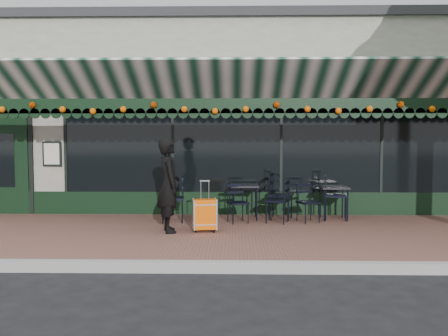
{
  "coord_description": "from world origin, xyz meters",
  "views": [
    {
      "loc": [
        0.37,
        -6.51,
        1.86
      ],
      "look_at": [
        0.19,
        1.6,
        1.34
      ],
      "focal_mm": 38.0,
      "sensor_mm": 36.0,
      "label": 1
    }
  ],
  "objects_px": {
    "chair_a_front": "(308,203)",
    "cafe_table_a": "(334,190)",
    "chair_a_left": "(277,201)",
    "chair_b_front": "(238,203)",
    "chair_b_right": "(281,196)",
    "woman": "(169,185)",
    "chair_b_left": "(173,199)",
    "cafe_table_b": "(245,188)",
    "suitcase": "(205,215)",
    "chair_a_right": "(336,196)"
  },
  "relations": [
    {
      "from": "chair_a_front",
      "to": "cafe_table_a",
      "type": "bearing_deg",
      "value": 7.43
    },
    {
      "from": "chair_a_left",
      "to": "chair_b_front",
      "type": "xyz_separation_m",
      "value": [
        -0.79,
        -0.0,
        -0.04
      ]
    },
    {
      "from": "chair_b_right",
      "to": "chair_b_front",
      "type": "bearing_deg",
      "value": 132.05
    },
    {
      "from": "woman",
      "to": "chair_b_front",
      "type": "distance_m",
      "value": 1.65
    },
    {
      "from": "chair_a_left",
      "to": "chair_a_front",
      "type": "xyz_separation_m",
      "value": [
        0.63,
        0.08,
        -0.04
      ]
    },
    {
      "from": "chair_b_left",
      "to": "woman",
      "type": "bearing_deg",
      "value": -2.07
    },
    {
      "from": "woman",
      "to": "chair_a_front",
      "type": "height_order",
      "value": "woman"
    },
    {
      "from": "chair_b_left",
      "to": "chair_b_right",
      "type": "height_order",
      "value": "chair_b_right"
    },
    {
      "from": "cafe_table_a",
      "to": "chair_a_front",
      "type": "bearing_deg",
      "value": -149.8
    },
    {
      "from": "chair_a_left",
      "to": "chair_b_front",
      "type": "distance_m",
      "value": 0.79
    },
    {
      "from": "woman",
      "to": "chair_a_front",
      "type": "relative_size",
      "value": 2.17
    },
    {
      "from": "chair_b_left",
      "to": "cafe_table_a",
      "type": "bearing_deg",
      "value": 90.36
    },
    {
      "from": "cafe_table_a",
      "to": "cafe_table_b",
      "type": "relative_size",
      "value": 0.96
    },
    {
      "from": "suitcase",
      "to": "chair_a_left",
      "type": "bearing_deg",
      "value": 25.13
    },
    {
      "from": "chair_a_front",
      "to": "chair_b_front",
      "type": "xyz_separation_m",
      "value": [
        -1.42,
        -0.08,
        -0.0
      ]
    },
    {
      "from": "suitcase",
      "to": "chair_b_front",
      "type": "bearing_deg",
      "value": 48.32
    },
    {
      "from": "chair_b_front",
      "to": "chair_a_front",
      "type": "bearing_deg",
      "value": -16.13
    },
    {
      "from": "woman",
      "to": "chair_a_front",
      "type": "xyz_separation_m",
      "value": [
        2.68,
        1.05,
        -0.46
      ]
    },
    {
      "from": "chair_b_left",
      "to": "suitcase",
      "type": "bearing_deg",
      "value": 29.5
    },
    {
      "from": "cafe_table_a",
      "to": "chair_b_left",
      "type": "xyz_separation_m",
      "value": [
        -3.33,
        -0.36,
        -0.15
      ]
    },
    {
      "from": "woman",
      "to": "chair_a_front",
      "type": "distance_m",
      "value": 2.91
    },
    {
      "from": "chair_a_left",
      "to": "chair_a_right",
      "type": "relative_size",
      "value": 0.88
    },
    {
      "from": "chair_a_front",
      "to": "chair_b_front",
      "type": "distance_m",
      "value": 1.42
    },
    {
      "from": "chair_a_left",
      "to": "chair_b_front",
      "type": "relative_size",
      "value": 1.11
    },
    {
      "from": "woman",
      "to": "chair_b_front",
      "type": "relative_size",
      "value": 2.19
    },
    {
      "from": "chair_a_left",
      "to": "suitcase",
      "type": "bearing_deg",
      "value": -35.85
    },
    {
      "from": "chair_a_right",
      "to": "woman",
      "type": "bearing_deg",
      "value": 123.33
    },
    {
      "from": "chair_b_left",
      "to": "chair_b_right",
      "type": "xyz_separation_m",
      "value": [
        2.22,
        0.39,
        0.02
      ]
    },
    {
      "from": "suitcase",
      "to": "cafe_table_a",
      "type": "distance_m",
      "value": 2.97
    },
    {
      "from": "cafe_table_a",
      "to": "chair_b_left",
      "type": "bearing_deg",
      "value": -173.77
    },
    {
      "from": "suitcase",
      "to": "chair_a_right",
      "type": "xyz_separation_m",
      "value": [
        2.65,
        1.36,
        0.18
      ]
    },
    {
      "from": "woman",
      "to": "chair_b_right",
      "type": "xyz_separation_m",
      "value": [
        2.16,
        1.42,
        -0.36
      ]
    },
    {
      "from": "woman",
      "to": "cafe_table_b",
      "type": "height_order",
      "value": "woman"
    },
    {
      "from": "cafe_table_b",
      "to": "chair_b_front",
      "type": "height_order",
      "value": "chair_b_front"
    },
    {
      "from": "suitcase",
      "to": "chair_b_left",
      "type": "distance_m",
      "value": 1.25
    },
    {
      "from": "chair_a_right",
      "to": "chair_b_left",
      "type": "xyz_separation_m",
      "value": [
        -3.37,
        -0.35,
        -0.03
      ]
    },
    {
      "from": "chair_a_right",
      "to": "suitcase",
      "type": "bearing_deg",
      "value": 127.92
    },
    {
      "from": "chair_b_left",
      "to": "chair_b_front",
      "type": "distance_m",
      "value": 1.33
    },
    {
      "from": "cafe_table_b",
      "to": "chair_a_left",
      "type": "distance_m",
      "value": 0.82
    },
    {
      "from": "suitcase",
      "to": "cafe_table_a",
      "type": "xyz_separation_m",
      "value": [
        2.61,
        1.37,
        0.31
      ]
    },
    {
      "from": "cafe_table_b",
      "to": "chair_a_right",
      "type": "bearing_deg",
      "value": -1.4
    },
    {
      "from": "cafe_table_b",
      "to": "chair_a_left",
      "type": "relative_size",
      "value": 0.83
    },
    {
      "from": "woman",
      "to": "chair_b_right",
      "type": "bearing_deg",
      "value": -73.46
    },
    {
      "from": "cafe_table_b",
      "to": "chair_a_front",
      "type": "relative_size",
      "value": 0.91
    },
    {
      "from": "cafe_table_b",
      "to": "chair_a_right",
      "type": "xyz_separation_m",
      "value": [
        1.9,
        -0.05,
        -0.15
      ]
    },
    {
      "from": "suitcase",
      "to": "chair_a_left",
      "type": "relative_size",
      "value": 1.07
    },
    {
      "from": "cafe_table_a",
      "to": "chair_a_front",
      "type": "xyz_separation_m",
      "value": [
        -0.58,
        -0.34,
        -0.23
      ]
    },
    {
      "from": "cafe_table_a",
      "to": "chair_a_left",
      "type": "xyz_separation_m",
      "value": [
        -1.22,
        -0.42,
        -0.19
      ]
    },
    {
      "from": "chair_a_front",
      "to": "chair_b_front",
      "type": "bearing_deg",
      "value": 160.49
    },
    {
      "from": "chair_a_left",
      "to": "cafe_table_a",
      "type": "bearing_deg",
      "value": 128.9
    }
  ]
}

